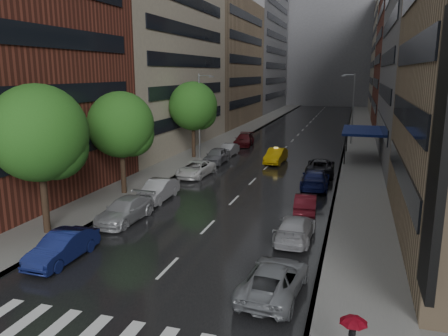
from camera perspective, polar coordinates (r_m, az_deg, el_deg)
The scene contains 16 objects.
ground at distance 18.75m, azimuth -12.61°, elevation -17.67°, with size 220.00×220.00×0.00m, color gray.
road at distance 65.20m, azimuth 9.41°, elevation 4.05°, with size 14.00×140.00×0.01m, color black.
sidewalk_left at distance 66.93m, azimuth 1.74°, elevation 4.49°, with size 4.00×140.00×0.15m, color gray.
sidewalk_right at distance 64.65m, azimuth 17.35°, elevation 3.65°, with size 4.00×140.00×0.15m, color gray.
buildings_left at distance 76.72m, azimuth -0.91°, elevation 17.42°, with size 8.00×108.00×38.00m.
buildings_right at distance 71.23m, azimuth 23.17°, elevation 16.07°, with size 8.05×109.10×36.00m.
building_far at distance 132.42m, azimuth 13.75°, elevation 14.98°, with size 40.00×14.00×32.00m, color slate.
tree_near at distance 26.50m, azimuth -23.06°, elevation 4.19°, with size 5.48×5.48×8.73m.
tree_mid at distance 33.82m, azimuth -13.32°, elevation 5.51°, with size 4.98×4.98×7.94m.
tree_far at distance 47.52m, azimuth -4.06°, elevation 8.06°, with size 5.24×5.24×8.36m.
taxi at distance 45.81m, azimuth 6.78°, elevation 1.59°, with size 1.63×4.66×1.54m, color #E0A80B.
parked_cars_left at distance 39.65m, azimuth -3.78°, elevation -0.09°, with size 2.65×41.76×1.59m.
parked_cars_right at distance 31.28m, azimuth 10.90°, elevation -3.74°, with size 2.68×28.82×1.55m.
street_lamp_left at distance 47.03m, azimuth -3.15°, elevation 7.01°, with size 1.74×0.22×9.00m.
street_lamp_right at distance 59.16m, azimuth 16.41°, elevation 7.64°, with size 1.74×0.22×9.00m.
awning at distance 49.38m, azimuth 17.58°, elevation 4.66°, with size 4.00×8.00×3.12m.
Camera 1 is at (8.33, -13.99, 9.31)m, focal length 35.00 mm.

